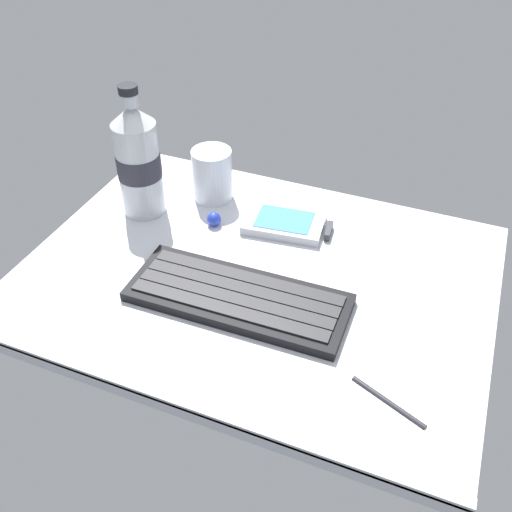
# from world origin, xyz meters

# --- Properties ---
(ground_plane) EXTENTS (0.64, 0.48, 0.03)m
(ground_plane) POSITION_xyz_m (0.00, -0.00, -0.01)
(ground_plane) COLOR silver
(keyboard) EXTENTS (0.29, 0.11, 0.02)m
(keyboard) POSITION_xyz_m (0.00, -0.06, 0.01)
(keyboard) COLOR black
(keyboard) RESTS_ON ground_plane
(handheld_device) EXTENTS (0.13, 0.09, 0.02)m
(handheld_device) POSITION_xyz_m (0.01, 0.12, 0.01)
(handheld_device) COLOR #B7BABF
(handheld_device) RESTS_ON ground_plane
(juice_cup) EXTENTS (0.06, 0.06, 0.09)m
(juice_cup) POSITION_xyz_m (-0.14, 0.15, 0.04)
(juice_cup) COLOR silver
(juice_cup) RESTS_ON ground_plane
(water_bottle) EXTENTS (0.07, 0.07, 0.21)m
(water_bottle) POSITION_xyz_m (-0.22, 0.08, 0.09)
(water_bottle) COLOR silver
(water_bottle) RESTS_ON ground_plane
(trackball_mouse) EXTENTS (0.02, 0.02, 0.02)m
(trackball_mouse) POSITION_xyz_m (-0.10, 0.08, 0.01)
(trackball_mouse) COLOR #2338B2
(trackball_mouse) RESTS_ON ground_plane
(stylus_pen) EXTENTS (0.09, 0.04, 0.01)m
(stylus_pen) POSITION_xyz_m (0.22, -0.15, 0.00)
(stylus_pen) COLOR #26262B
(stylus_pen) RESTS_ON ground_plane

